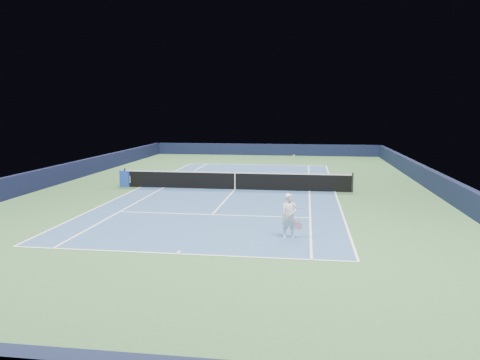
# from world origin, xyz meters

# --- Properties ---
(ground) EXTENTS (40.00, 40.00, 0.00)m
(ground) POSITION_xyz_m (0.00, 0.00, 0.00)
(ground) COLOR #315830
(ground) RESTS_ON ground
(wall_far) EXTENTS (22.00, 0.35, 1.10)m
(wall_far) POSITION_xyz_m (0.00, 19.82, 0.55)
(wall_far) COLOR black
(wall_far) RESTS_ON ground
(wall_right) EXTENTS (0.35, 40.00, 1.10)m
(wall_right) POSITION_xyz_m (10.82, 0.00, 0.55)
(wall_right) COLOR black
(wall_right) RESTS_ON ground
(wall_left) EXTENTS (0.35, 40.00, 1.10)m
(wall_left) POSITION_xyz_m (-10.82, 0.00, 0.55)
(wall_left) COLOR black
(wall_left) RESTS_ON ground
(court_surface) EXTENTS (10.97, 23.77, 0.01)m
(court_surface) POSITION_xyz_m (0.00, 0.00, 0.00)
(court_surface) COLOR #2C4E7C
(court_surface) RESTS_ON ground
(baseline_far) EXTENTS (10.97, 0.08, 0.00)m
(baseline_far) POSITION_xyz_m (0.00, 11.88, 0.01)
(baseline_far) COLOR white
(baseline_far) RESTS_ON ground
(baseline_near) EXTENTS (10.97, 0.08, 0.00)m
(baseline_near) POSITION_xyz_m (0.00, -11.88, 0.01)
(baseline_near) COLOR white
(baseline_near) RESTS_ON ground
(sideline_doubles_right) EXTENTS (0.08, 23.77, 0.00)m
(sideline_doubles_right) POSITION_xyz_m (5.49, 0.00, 0.01)
(sideline_doubles_right) COLOR white
(sideline_doubles_right) RESTS_ON ground
(sideline_doubles_left) EXTENTS (0.08, 23.77, 0.00)m
(sideline_doubles_left) POSITION_xyz_m (-5.49, 0.00, 0.01)
(sideline_doubles_left) COLOR white
(sideline_doubles_left) RESTS_ON ground
(sideline_singles_right) EXTENTS (0.08, 23.77, 0.00)m
(sideline_singles_right) POSITION_xyz_m (4.12, 0.00, 0.01)
(sideline_singles_right) COLOR white
(sideline_singles_right) RESTS_ON ground
(sideline_singles_left) EXTENTS (0.08, 23.77, 0.00)m
(sideline_singles_left) POSITION_xyz_m (-4.12, 0.00, 0.01)
(sideline_singles_left) COLOR white
(sideline_singles_left) RESTS_ON ground
(service_line_far) EXTENTS (8.23, 0.08, 0.00)m
(service_line_far) POSITION_xyz_m (0.00, 6.40, 0.01)
(service_line_far) COLOR white
(service_line_far) RESTS_ON ground
(service_line_near) EXTENTS (8.23, 0.08, 0.00)m
(service_line_near) POSITION_xyz_m (0.00, -6.40, 0.01)
(service_line_near) COLOR white
(service_line_near) RESTS_ON ground
(center_service_line) EXTENTS (0.08, 12.80, 0.00)m
(center_service_line) POSITION_xyz_m (0.00, 0.00, 0.01)
(center_service_line) COLOR white
(center_service_line) RESTS_ON ground
(center_mark_far) EXTENTS (0.08, 0.30, 0.00)m
(center_mark_far) POSITION_xyz_m (0.00, 11.73, 0.01)
(center_mark_far) COLOR white
(center_mark_far) RESTS_ON ground
(center_mark_near) EXTENTS (0.08, 0.30, 0.00)m
(center_mark_near) POSITION_xyz_m (0.00, -11.73, 0.01)
(center_mark_near) COLOR white
(center_mark_near) RESTS_ON ground
(tennis_net) EXTENTS (12.90, 0.10, 1.07)m
(tennis_net) POSITION_xyz_m (0.00, 0.00, 0.50)
(tennis_net) COLOR black
(tennis_net) RESTS_ON ground
(sponsor_cube) EXTENTS (0.63, 0.58, 0.93)m
(sponsor_cube) POSITION_xyz_m (-6.40, 0.15, 0.47)
(sponsor_cube) COLOR #1D40AF
(sponsor_cube) RESTS_ON ground
(tennis_player) EXTENTS (0.78, 1.29, 2.80)m
(tennis_player) POSITION_xyz_m (3.36, -9.54, 0.78)
(tennis_player) COLOR silver
(tennis_player) RESTS_ON ground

